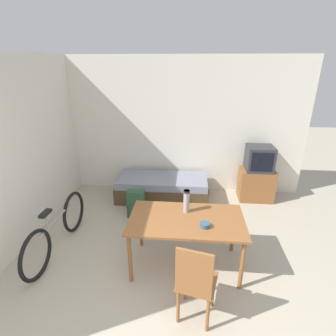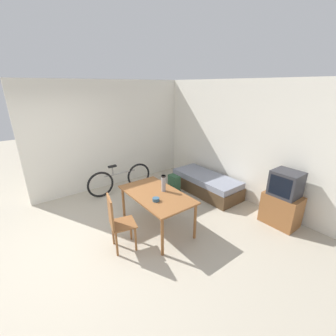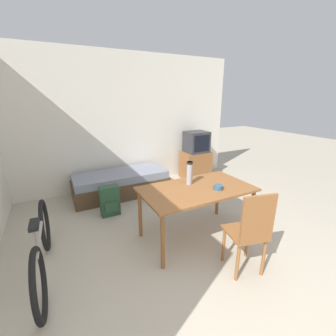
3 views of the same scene
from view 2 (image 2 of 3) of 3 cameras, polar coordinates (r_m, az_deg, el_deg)
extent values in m
plane|color=#B2A893|center=(4.28, -20.76, -18.11)|extent=(20.00, 20.00, 0.00)
cube|color=silver|center=(5.65, 15.25, 7.18)|extent=(5.17, 0.06, 2.70)
cube|color=silver|center=(6.14, -12.10, 8.47)|extent=(0.06, 4.63, 2.70)
cube|color=#4C3823|center=(5.78, 9.57, -4.58)|extent=(1.80, 0.77, 0.32)
cube|color=gray|center=(5.69, 9.70, -2.50)|extent=(1.75, 0.75, 0.14)
cube|color=brown|center=(4.92, 26.74, -9.39)|extent=(0.65, 0.44, 0.62)
cube|color=#2D2D33|center=(4.69, 27.80, -3.52)|extent=(0.49, 0.44, 0.48)
cube|color=black|center=(4.51, 26.60, -4.24)|extent=(0.40, 0.01, 0.37)
cube|color=brown|center=(4.10, -2.97, -6.70)|extent=(1.45, 0.82, 0.03)
cylinder|color=brown|center=(4.64, -11.24, -8.76)|extent=(0.05, 0.05, 0.69)
cylinder|color=brown|center=(3.66, -1.45, -17.09)|extent=(0.05, 0.05, 0.69)
cylinder|color=brown|center=(4.93, -3.90, -6.49)|extent=(0.05, 0.05, 0.69)
cylinder|color=brown|center=(4.03, 6.89, -13.31)|extent=(0.05, 0.05, 0.69)
cube|color=brown|center=(3.82, -11.33, -13.75)|extent=(0.47, 0.47, 0.02)
cube|color=brown|center=(3.65, -14.39, -10.80)|extent=(0.35, 0.11, 0.51)
cylinder|color=brown|center=(3.86, -8.21, -17.40)|extent=(0.04, 0.04, 0.45)
cylinder|color=brown|center=(4.10, -9.43, -14.92)|extent=(0.04, 0.04, 0.45)
cylinder|color=brown|center=(3.81, -12.89, -18.30)|extent=(0.04, 0.04, 0.45)
cylinder|color=brown|center=(4.06, -13.79, -15.72)|extent=(0.04, 0.04, 0.45)
torus|color=black|center=(5.99, -7.44, -1.83)|extent=(0.07, 0.65, 0.65)
torus|color=black|center=(5.63, -16.75, -4.06)|extent=(0.07, 0.65, 0.65)
cylinder|color=gray|center=(5.73, -12.08, -1.29)|extent=(0.07, 0.81, 0.04)
cylinder|color=gray|center=(5.63, -13.88, -0.74)|extent=(0.04, 0.04, 0.20)
cube|color=black|center=(5.59, -13.98, 0.41)|extent=(0.09, 0.20, 0.04)
cylinder|color=#99999E|center=(4.12, -1.15, -3.90)|extent=(0.08, 0.08, 0.31)
cylinder|color=black|center=(4.07, -1.17, -2.08)|extent=(0.08, 0.08, 0.03)
cylinder|color=#335670|center=(3.84, -3.09, -7.98)|extent=(0.12, 0.12, 0.06)
cube|color=#284C33|center=(5.56, 1.54, -4.32)|extent=(0.30, 0.17, 0.50)
cube|color=#284C33|center=(5.54, 0.74, -5.28)|extent=(0.21, 0.03, 0.17)
camera|label=1|loc=(3.12, -53.54, 11.84)|focal=28.00mm
camera|label=3|loc=(4.66, -39.35, 7.01)|focal=24.00mm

